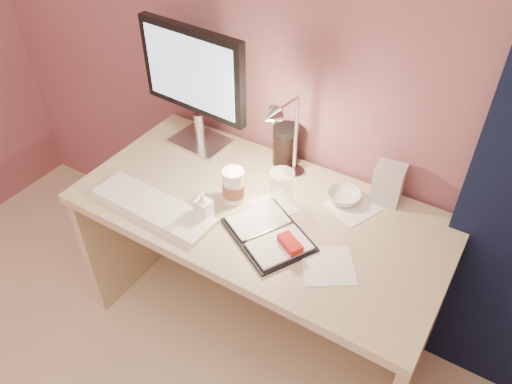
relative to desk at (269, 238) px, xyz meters
The scene contains 14 objects.
desk is the anchor object (origin of this frame).
monitor 0.71m from the desk, 161.71° to the left, with size 0.50×0.19×0.53m.
keyboard 0.50m from the desk, 139.52° to the right, with size 0.50×0.15×0.02m, color white.
planner 0.32m from the desk, 59.44° to the right, with size 0.37×0.34×0.05m.
paper_a 0.46m from the desk, 30.38° to the right, with size 0.17×0.17×0.00m, color white.
paper_b 0.23m from the desk, 45.72° to the right, with size 0.15×0.15×0.00m, color white.
paper_c 0.38m from the desk, 21.03° to the left, with size 0.16×0.16×0.00m, color white.
coffee_cup 0.32m from the desk, 142.39° to the right, with size 0.08×0.08×0.14m.
clear_cup 0.31m from the desk, 21.66° to the right, with size 0.09×0.09×0.16m, color white.
bowl 0.37m from the desk, 27.47° to the left, with size 0.13×0.13×0.04m, color silver.
lotion_bottle 0.39m from the desk, 122.74° to the right, with size 0.05×0.06×0.12m, color white.
dark_jar 0.38m from the desk, 104.75° to the left, with size 0.11×0.11×0.15m, color black.
product_box 0.53m from the desk, 29.77° to the left, with size 0.11×0.08×0.16m, color beige.
desk_lamp 0.47m from the desk, 76.15° to the left, with size 0.11×0.23×0.37m.
Camera 1 is at (0.71, 0.20, 1.98)m, focal length 35.00 mm.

